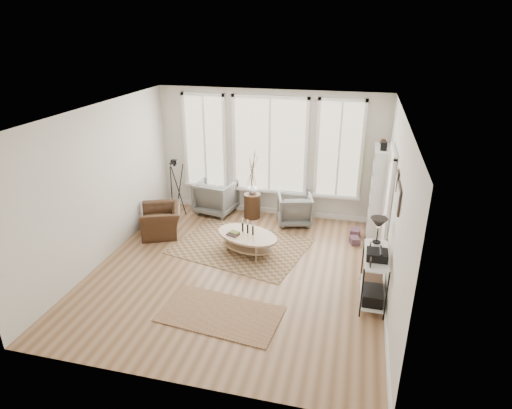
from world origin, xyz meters
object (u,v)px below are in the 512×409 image
(bookcase, at_px, (378,191))
(accent_chair, at_px, (162,220))
(low_shelf, at_px, (374,272))
(armchair_left, at_px, (216,197))
(armchair_right, at_px, (295,209))
(side_table, at_px, (252,186))
(coffee_table, at_px, (247,238))

(bookcase, height_order, accent_chair, bookcase)
(low_shelf, distance_m, armchair_left, 4.53)
(bookcase, relative_size, accent_chair, 2.21)
(low_shelf, height_order, armchair_left, low_shelf)
(low_shelf, distance_m, armchair_right, 3.09)
(bookcase, xyz_separation_m, side_table, (-2.76, 0.15, -0.18))
(armchair_left, bearing_deg, bookcase, -173.26)
(low_shelf, relative_size, accent_chair, 1.40)
(coffee_table, bearing_deg, armchair_right, 66.24)
(bookcase, distance_m, armchair_left, 3.71)
(low_shelf, xyz_separation_m, coffee_table, (-2.39, 1.00, -0.19))
(armchair_left, distance_m, side_table, 0.98)
(low_shelf, xyz_separation_m, armchair_left, (-3.60, 2.75, -0.11))
(armchair_left, bearing_deg, low_shelf, 152.97)
(low_shelf, relative_size, side_table, 0.81)
(armchair_right, distance_m, accent_chair, 2.94)
(coffee_table, bearing_deg, bookcase, 31.88)
(armchair_left, relative_size, armchair_right, 1.15)
(armchair_left, relative_size, accent_chair, 0.94)
(low_shelf, bearing_deg, coffee_table, 157.34)
(low_shelf, bearing_deg, armchair_left, 142.71)
(bookcase, relative_size, side_table, 1.27)
(low_shelf, relative_size, armchair_right, 1.72)
(coffee_table, relative_size, accent_chair, 1.61)
(coffee_table, distance_m, accent_chair, 2.03)
(armchair_left, bearing_deg, accent_chair, 70.36)
(accent_chair, bearing_deg, armchair_right, 90.04)
(low_shelf, height_order, side_table, side_table)
(side_table, bearing_deg, armchair_left, 175.00)
(low_shelf, bearing_deg, bookcase, 88.72)
(accent_chair, bearing_deg, low_shelf, 48.53)
(armchair_left, height_order, armchair_right, armchair_left)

